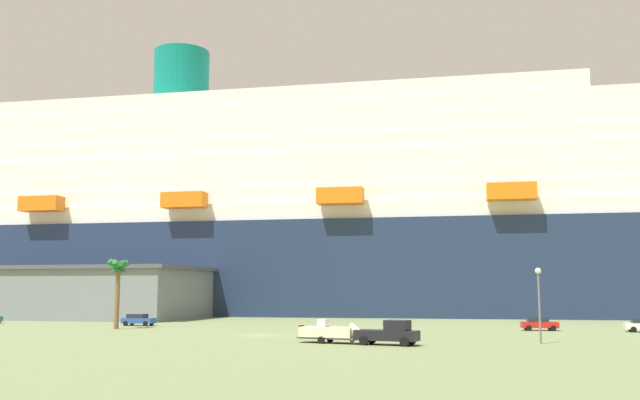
{
  "coord_description": "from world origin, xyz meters",
  "views": [
    {
      "loc": [
        29.27,
        -70.51,
        4.92
      ],
      "look_at": [
        -4.26,
        33.92,
        18.91
      ],
      "focal_mm": 39.28,
      "sensor_mm": 36.0,
      "label": 1
    }
  ],
  "objects_px": {
    "cruise_ship": "(352,225)",
    "parked_car_red_hatchback": "(539,324)",
    "small_boat_on_trailer": "(335,333)",
    "palm_tree": "(118,273)",
    "pickup_truck": "(389,333)",
    "parked_car_blue_suv": "(138,319)",
    "street_lamp": "(539,293)"
  },
  "relations": [
    {
      "from": "cruise_ship",
      "to": "parked_car_red_hatchback",
      "type": "distance_m",
      "value": 58.36
    },
    {
      "from": "small_boat_on_trailer",
      "to": "palm_tree",
      "type": "bearing_deg",
      "value": 156.95
    },
    {
      "from": "pickup_truck",
      "to": "parked_car_blue_suv",
      "type": "relative_size",
      "value": 1.28
    },
    {
      "from": "cruise_ship",
      "to": "palm_tree",
      "type": "distance_m",
      "value": 59.15
    },
    {
      "from": "cruise_ship",
      "to": "street_lamp",
      "type": "relative_size",
      "value": 42.53
    },
    {
      "from": "palm_tree",
      "to": "parked_car_red_hatchback",
      "type": "height_order",
      "value": "palm_tree"
    },
    {
      "from": "pickup_truck",
      "to": "palm_tree",
      "type": "bearing_deg",
      "value": 159.0
    },
    {
      "from": "pickup_truck",
      "to": "parked_car_red_hatchback",
      "type": "distance_m",
      "value": 29.69
    },
    {
      "from": "pickup_truck",
      "to": "small_boat_on_trailer",
      "type": "bearing_deg",
      "value": 172.99
    },
    {
      "from": "street_lamp",
      "to": "parked_car_red_hatchback",
      "type": "relative_size",
      "value": 1.52
    },
    {
      "from": "street_lamp",
      "to": "cruise_ship",
      "type": "bearing_deg",
      "value": 118.54
    },
    {
      "from": "pickup_truck",
      "to": "palm_tree",
      "type": "relative_size",
      "value": 0.67
    },
    {
      "from": "parked_car_blue_suv",
      "to": "street_lamp",
      "type": "bearing_deg",
      "value": -17.31
    },
    {
      "from": "palm_tree",
      "to": "parked_car_blue_suv",
      "type": "xyz_separation_m",
      "value": [
        -1.63,
        7.57,
        -6.08
      ]
    },
    {
      "from": "cruise_ship",
      "to": "small_boat_on_trailer",
      "type": "height_order",
      "value": "cruise_ship"
    },
    {
      "from": "street_lamp",
      "to": "pickup_truck",
      "type": "bearing_deg",
      "value": -155.42
    },
    {
      "from": "pickup_truck",
      "to": "small_boat_on_trailer",
      "type": "distance_m",
      "value": 5.24
    },
    {
      "from": "cruise_ship",
      "to": "parked_car_red_hatchback",
      "type": "height_order",
      "value": "cruise_ship"
    },
    {
      "from": "cruise_ship",
      "to": "parked_car_blue_suv",
      "type": "xyz_separation_m",
      "value": [
        -16.83,
        -48.6,
        -16.69
      ]
    },
    {
      "from": "pickup_truck",
      "to": "street_lamp",
      "type": "bearing_deg",
      "value": 24.58
    },
    {
      "from": "cruise_ship",
      "to": "palm_tree",
      "type": "xyz_separation_m",
      "value": [
        -15.2,
        -56.17,
        -10.61
      ]
    },
    {
      "from": "parked_car_red_hatchback",
      "to": "pickup_truck",
      "type": "bearing_deg",
      "value": -114.67
    },
    {
      "from": "palm_tree",
      "to": "parked_car_red_hatchback",
      "type": "distance_m",
      "value": 52.02
    },
    {
      "from": "small_boat_on_trailer",
      "to": "cruise_ship",
      "type": "bearing_deg",
      "value": 103.91
    },
    {
      "from": "pickup_truck",
      "to": "parked_car_red_hatchback",
      "type": "xyz_separation_m",
      "value": [
        12.39,
        26.98,
        -0.21
      ]
    },
    {
      "from": "cruise_ship",
      "to": "small_boat_on_trailer",
      "type": "bearing_deg",
      "value": -76.09
    },
    {
      "from": "palm_tree",
      "to": "parked_car_red_hatchback",
      "type": "xyz_separation_m",
      "value": [
        50.13,
        12.5,
        -6.08
      ]
    },
    {
      "from": "pickup_truck",
      "to": "parked_car_blue_suv",
      "type": "xyz_separation_m",
      "value": [
        -39.37,
        22.06,
        -0.21
      ]
    },
    {
      "from": "pickup_truck",
      "to": "palm_tree",
      "type": "xyz_separation_m",
      "value": [
        -37.74,
        14.49,
        5.86
      ]
    },
    {
      "from": "palm_tree",
      "to": "street_lamp",
      "type": "distance_m",
      "value": 51.25
    },
    {
      "from": "street_lamp",
      "to": "parked_car_blue_suv",
      "type": "relative_size",
      "value": 1.51
    },
    {
      "from": "street_lamp",
      "to": "parked_car_blue_suv",
      "type": "distance_m",
      "value": 54.69
    }
  ]
}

